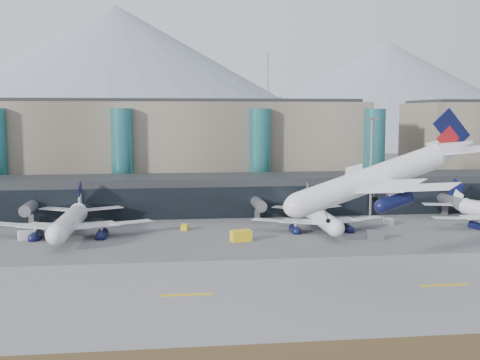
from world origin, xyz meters
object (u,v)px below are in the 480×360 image
at_px(veh_a, 26,235).
at_px(veh_g, 389,221).
at_px(veh_c, 375,235).
at_px(veh_b, 185,227).
at_px(veh_h, 241,236).
at_px(jet_parked_left, 72,214).
at_px(jet_parked_mid, 318,212).
at_px(lightmast_mid, 371,161).
at_px(hero_jet, 388,169).

relative_size(veh_a, veh_g, 1.42).
bearing_deg(veh_c, veh_b, 167.60).
bearing_deg(veh_h, veh_b, 116.73).
bearing_deg(jet_parked_left, jet_parked_mid, -88.86).
relative_size(veh_c, veh_h, 0.82).
height_order(veh_c, veh_h, veh_h).
height_order(lightmast_mid, veh_a, lightmast_mid).
distance_m(veh_b, veh_h, 17.80).
bearing_deg(hero_jet, veh_h, 114.55).
bearing_deg(lightmast_mid, jet_parked_mid, -138.95).
distance_m(veh_c, veh_g, 18.76).
bearing_deg(hero_jet, veh_b, 117.29).
xyz_separation_m(lightmast_mid, veh_a, (-82.18, -19.52, -13.48)).
distance_m(hero_jet, jet_parked_left, 71.52).
bearing_deg(veh_a, veh_b, -9.09).
distance_m(jet_parked_mid, veh_c, 15.98).
relative_size(lightmast_mid, jet_parked_left, 0.69).
height_order(hero_jet, veh_b, hero_jet).
relative_size(jet_parked_mid, veh_b, 14.81).
bearing_deg(veh_a, jet_parked_left, 4.57).
height_order(jet_parked_left, veh_c, jet_parked_left).
height_order(veh_b, veh_h, veh_h).
bearing_deg(jet_parked_mid, lightmast_mid, -48.59).
xyz_separation_m(lightmast_mid, veh_c, (-8.86, -28.42, -13.46)).
bearing_deg(lightmast_mid, veh_a, -166.64).
xyz_separation_m(jet_parked_mid, veh_g, (18.40, 3.57, -3.29)).
relative_size(lightmast_mid, veh_c, 7.42).
xyz_separation_m(hero_jet, veh_h, (-19.19, 32.13, -16.69)).
height_order(jet_parked_mid, veh_a, jet_parked_mid).
relative_size(hero_jet, veh_c, 10.02).
bearing_deg(jet_parked_mid, jet_parked_left, 90.17).
bearing_deg(jet_parked_mid, hero_jet, -179.85).
xyz_separation_m(veh_c, veh_h, (-28.49, 1.62, 0.20)).
height_order(lightmast_mid, jet_parked_mid, lightmast_mid).
relative_size(lightmast_mid, veh_g, 10.81).
bearing_deg(veh_b, hero_jet, -132.65).
xyz_separation_m(hero_jet, veh_g, (18.56, 46.83, -17.16)).
bearing_deg(veh_a, lightmast_mid, -6.66).
bearing_deg(hero_jet, jet_parked_mid, 83.49).
bearing_deg(veh_h, hero_jet, -71.77).
bearing_deg(veh_b, veh_g, -75.14).
bearing_deg(jet_parked_left, veh_c, -100.00).
relative_size(veh_a, veh_c, 0.97).
distance_m(veh_a, veh_c, 73.86).
bearing_deg(veh_b, lightmast_mid, -61.22).
bearing_deg(veh_h, lightmast_mid, 23.05).
relative_size(lightmast_mid, veh_h, 6.10).
height_order(veh_a, veh_b, veh_a).
relative_size(lightmast_mid, hero_jet, 0.74).
distance_m(jet_parked_mid, veh_g, 19.03).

